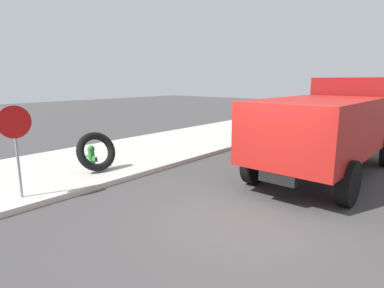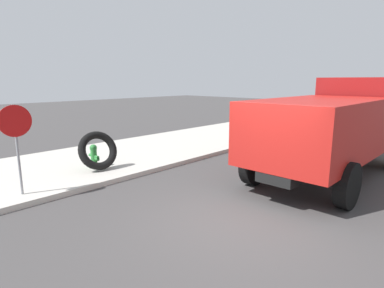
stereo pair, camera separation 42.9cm
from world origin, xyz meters
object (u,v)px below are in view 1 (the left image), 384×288
dump_truck_red (332,123)px  dump_truck_orange (376,103)px  fire_hydrant (92,156)px  stop_sign (15,135)px  loose_tire (96,151)px

dump_truck_red → dump_truck_orange: bearing=3.9°
fire_hydrant → dump_truck_orange: 15.99m
fire_hydrant → dump_truck_orange: bearing=-18.6°
dump_truck_orange → fire_hydrant: bearing=161.4°
stop_sign → dump_truck_red: bearing=-32.9°
loose_tire → dump_truck_orange: size_ratio=0.17×
fire_hydrant → dump_truck_orange: dump_truck_orange is taller
dump_truck_red → dump_truck_orange: 10.28m
loose_tire → dump_truck_red: dump_truck_red is taller
fire_hydrant → dump_truck_red: size_ratio=0.10×
dump_truck_red → stop_sign: bearing=147.1°
fire_hydrant → dump_truck_red: (4.86, -5.80, 1.07)m
loose_tire → stop_sign: (-2.46, -0.58, 0.91)m
fire_hydrant → loose_tire: bearing=-102.3°
stop_sign → dump_truck_orange: 18.13m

